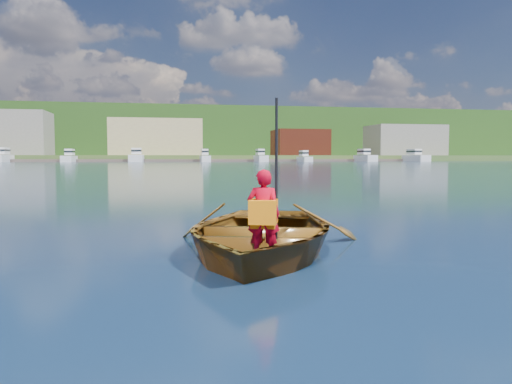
{
  "coord_description": "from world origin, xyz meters",
  "views": [
    {
      "loc": [
        -2.37,
        -6.83,
        1.38
      ],
      "look_at": [
        -1.09,
        0.13,
        0.88
      ],
      "focal_mm": 35.0,
      "sensor_mm": 36.0,
      "label": 1
    }
  ],
  "objects_px": {
    "rowboat": "(259,233)",
    "marina_yachts": "(202,157)",
    "dock": "(174,160)",
    "child_paddler": "(264,214)"
  },
  "relations": [
    {
      "from": "rowboat",
      "to": "marina_yachts",
      "type": "height_order",
      "value": "marina_yachts"
    },
    {
      "from": "rowboat",
      "to": "marina_yachts",
      "type": "distance_m",
      "value": 143.51
    },
    {
      "from": "dock",
      "to": "rowboat",
      "type": "bearing_deg",
      "value": -90.62
    },
    {
      "from": "child_paddler",
      "to": "marina_yachts",
      "type": "distance_m",
      "value": 144.42
    },
    {
      "from": "dock",
      "to": "marina_yachts",
      "type": "height_order",
      "value": "marina_yachts"
    },
    {
      "from": "dock",
      "to": "marina_yachts",
      "type": "distance_m",
      "value": 9.55
    },
    {
      "from": "rowboat",
      "to": "child_paddler",
      "type": "height_order",
      "value": "child_paddler"
    },
    {
      "from": "rowboat",
      "to": "marina_yachts",
      "type": "relative_size",
      "value": 0.03
    },
    {
      "from": "marina_yachts",
      "to": "child_paddler",
      "type": "bearing_deg",
      "value": -93.96
    },
    {
      "from": "child_paddler",
      "to": "dock",
      "type": "xyz_separation_m",
      "value": [
        1.73,
        148.78,
        -0.27
      ]
    }
  ]
}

